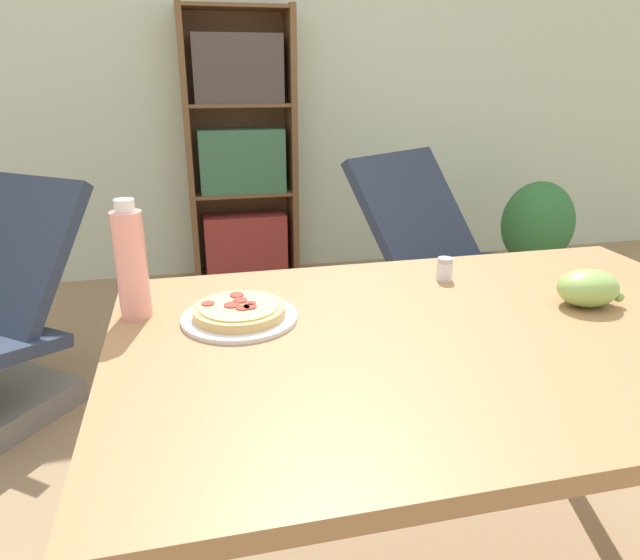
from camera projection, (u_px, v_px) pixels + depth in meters
wall_back at (250, 65)px, 3.47m from camera, size 8.00×0.05×2.60m
dining_table at (452, 368)px, 1.21m from camera, size 1.40×0.91×0.76m
pizza_on_plate at (240, 313)px, 1.22m from camera, size 0.25×0.25×0.04m
grape_bunch at (589, 288)px, 1.29m from camera, size 0.15×0.11×0.08m
drink_bottle at (131, 263)px, 1.20m from camera, size 0.07×0.07×0.26m
salt_shaker at (445, 269)px, 1.45m from camera, size 0.04×0.04×0.06m
lounge_chair_far at (439, 280)px, 2.84m from camera, size 0.93×1.00×0.88m
bookshelf at (241, 157)px, 3.49m from camera, size 0.66×0.26×1.62m
potted_plant_floor at (537, 231)px, 3.45m from camera, size 0.44×0.38×0.65m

